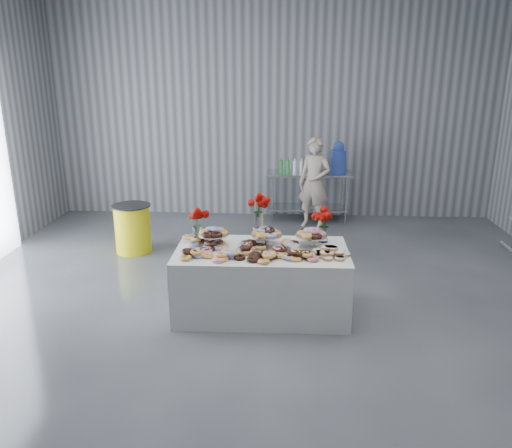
{
  "coord_description": "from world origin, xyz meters",
  "views": [
    {
      "loc": [
        0.22,
        -4.67,
        2.65
      ],
      "look_at": [
        -0.11,
        0.97,
        0.89
      ],
      "focal_mm": 35.0,
      "sensor_mm": 36.0,
      "label": 1
    }
  ],
  "objects_px": {
    "prep_table": "(309,188)",
    "person": "(314,183)",
    "display_table": "(262,281)",
    "trash_barrel": "(133,228)",
    "water_jug": "(338,159)"
  },
  "relations": [
    {
      "from": "prep_table",
      "to": "person",
      "type": "xyz_separation_m",
      "value": [
        0.08,
        -0.35,
        0.16
      ]
    },
    {
      "from": "display_table",
      "to": "trash_barrel",
      "type": "height_order",
      "value": "display_table"
    },
    {
      "from": "display_table",
      "to": "water_jug",
      "type": "bearing_deg",
      "value": 72.08
    },
    {
      "from": "prep_table",
      "to": "water_jug",
      "type": "bearing_deg",
      "value": -0.0
    },
    {
      "from": "water_jug",
      "to": "person",
      "type": "height_order",
      "value": "person"
    },
    {
      "from": "display_table",
      "to": "prep_table",
      "type": "distance_m",
      "value": 3.69
    },
    {
      "from": "display_table",
      "to": "prep_table",
      "type": "bearing_deg",
      "value": 79.51
    },
    {
      "from": "trash_barrel",
      "to": "display_table",
      "type": "bearing_deg",
      "value": -42.37
    },
    {
      "from": "prep_table",
      "to": "person",
      "type": "bearing_deg",
      "value": -77.56
    },
    {
      "from": "prep_table",
      "to": "trash_barrel",
      "type": "relative_size",
      "value": 2.06
    },
    {
      "from": "display_table",
      "to": "trash_barrel",
      "type": "distance_m",
      "value": 2.75
    },
    {
      "from": "person",
      "to": "trash_barrel",
      "type": "relative_size",
      "value": 2.15
    },
    {
      "from": "person",
      "to": "trash_barrel",
      "type": "bearing_deg",
      "value": -128.19
    },
    {
      "from": "display_table",
      "to": "person",
      "type": "height_order",
      "value": "person"
    },
    {
      "from": "display_table",
      "to": "person",
      "type": "relative_size",
      "value": 1.21
    }
  ]
}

